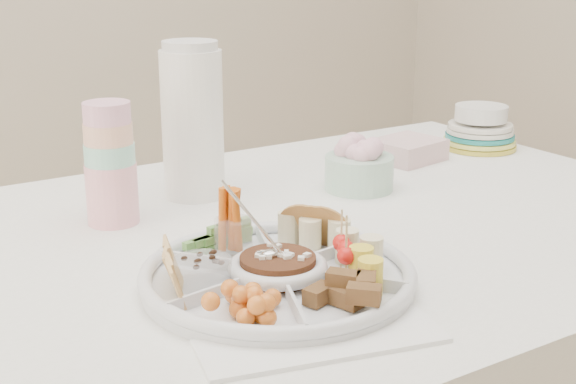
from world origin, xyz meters
TOP-DOWN VIEW (x-y plane):
  - party_tray at (-0.16, -0.19)m, footprint 0.44×0.44m
  - bean_dip at (-0.16, -0.19)m, footprint 0.12×0.12m
  - tortillas at (-0.06, -0.11)m, footprint 0.12×0.12m
  - carrot_cucumber at (-0.18, -0.07)m, footprint 0.13×0.13m
  - pita_raisins at (-0.28, -0.15)m, footprint 0.13×0.13m
  - cherries at (-0.26, -0.28)m, footprint 0.12×0.12m
  - granola_chunks at (-0.14, -0.32)m, footprint 0.13×0.13m
  - banana_tomato at (-0.04, -0.24)m, footprint 0.13×0.13m
  - cup_stack at (-0.26, 0.19)m, footprint 0.11×0.11m
  - thermos at (-0.07, 0.25)m, footprint 0.15×0.15m
  - flower_bowl at (0.22, 0.12)m, footprint 0.17×0.17m
  - napkin_stack at (0.44, 0.24)m, footprint 0.16×0.14m
  - plate_stack at (0.65, 0.23)m, footprint 0.17×0.17m
  - placemat at (-0.20, -0.36)m, footprint 0.32×0.17m

SIDE VIEW (x-z plane):
  - placemat at x=-0.20m, z-range 0.76..0.76m
  - party_tray at x=-0.16m, z-range 0.76..0.80m
  - napkin_stack at x=0.44m, z-range 0.76..0.80m
  - bean_dip at x=-0.16m, z-range 0.77..0.81m
  - cherries at x=-0.26m, z-range 0.77..0.82m
  - granola_chunks at x=-0.14m, z-range 0.77..0.82m
  - tortillas at x=-0.06m, z-range 0.77..0.83m
  - pita_raisins at x=-0.28m, z-range 0.77..0.83m
  - flower_bowl at x=0.22m, z-range 0.76..0.86m
  - plate_stack at x=0.65m, z-range 0.76..0.87m
  - banana_tomato at x=-0.04m, z-range 0.77..0.86m
  - carrot_cucumber at x=-0.18m, z-range 0.77..0.87m
  - cup_stack at x=-0.26m, z-range 0.76..1.00m
  - thermos at x=-0.07m, z-range 0.76..1.06m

